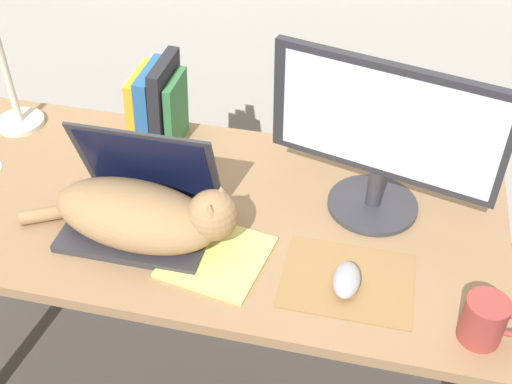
{
  "coord_description": "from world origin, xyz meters",
  "views": [
    {
      "loc": [
        0.39,
        -0.73,
        1.72
      ],
      "look_at": [
        0.15,
        0.3,
        0.83
      ],
      "focal_mm": 45.0,
      "sensor_mm": 36.0,
      "label": 1
    }
  ],
  "objects_px": {
    "cat": "(144,215)",
    "computer_mouse": "(347,280)",
    "mug": "(485,320)",
    "notepad": "(217,257)",
    "laptop": "(143,206)",
    "external_monitor": "(383,136)",
    "book_row": "(158,105)"
  },
  "relations": [
    {
      "from": "external_monitor",
      "to": "book_row",
      "type": "xyz_separation_m",
      "value": [
        -0.57,
        0.14,
        -0.1
      ]
    },
    {
      "from": "laptop",
      "to": "external_monitor",
      "type": "relative_size",
      "value": 0.64
    },
    {
      "from": "cat",
      "to": "external_monitor",
      "type": "bearing_deg",
      "value": 24.24
    },
    {
      "from": "laptop",
      "to": "notepad",
      "type": "bearing_deg",
      "value": -21.15
    },
    {
      "from": "book_row",
      "to": "mug",
      "type": "relative_size",
      "value": 1.92
    },
    {
      "from": "mug",
      "to": "computer_mouse",
      "type": "bearing_deg",
      "value": 165.47
    },
    {
      "from": "computer_mouse",
      "to": "mug",
      "type": "height_order",
      "value": "mug"
    },
    {
      "from": "laptop",
      "to": "mug",
      "type": "height_order",
      "value": "laptop"
    },
    {
      "from": "cat",
      "to": "computer_mouse",
      "type": "xyz_separation_m",
      "value": [
        0.45,
        -0.05,
        -0.05
      ]
    },
    {
      "from": "laptop",
      "to": "notepad",
      "type": "relative_size",
      "value": 1.38
    },
    {
      "from": "computer_mouse",
      "to": "book_row",
      "type": "height_order",
      "value": "book_row"
    },
    {
      "from": "computer_mouse",
      "to": "laptop",
      "type": "bearing_deg",
      "value": 169.0
    },
    {
      "from": "computer_mouse",
      "to": "external_monitor",
      "type": "bearing_deg",
      "value": 83.37
    },
    {
      "from": "laptop",
      "to": "book_row",
      "type": "xyz_separation_m",
      "value": [
        -0.07,
        0.31,
        0.06
      ]
    },
    {
      "from": "book_row",
      "to": "external_monitor",
      "type": "bearing_deg",
      "value": -14.21
    },
    {
      "from": "book_row",
      "to": "computer_mouse",
      "type": "bearing_deg",
      "value": -36.84
    },
    {
      "from": "computer_mouse",
      "to": "notepad",
      "type": "relative_size",
      "value": 0.42
    },
    {
      "from": "book_row",
      "to": "mug",
      "type": "xyz_separation_m",
      "value": [
        0.8,
        -0.47,
        -0.06
      ]
    },
    {
      "from": "laptop",
      "to": "cat",
      "type": "height_order",
      "value": "laptop"
    },
    {
      "from": "book_row",
      "to": "notepad",
      "type": "xyz_separation_m",
      "value": [
        0.26,
        -0.39,
        -0.1
      ]
    },
    {
      "from": "laptop",
      "to": "book_row",
      "type": "height_order",
      "value": "laptop"
    },
    {
      "from": "cat",
      "to": "computer_mouse",
      "type": "height_order",
      "value": "cat"
    },
    {
      "from": "laptop",
      "to": "computer_mouse",
      "type": "distance_m",
      "value": 0.48
    },
    {
      "from": "cat",
      "to": "book_row",
      "type": "bearing_deg",
      "value": 104.79
    },
    {
      "from": "cat",
      "to": "external_monitor",
      "type": "distance_m",
      "value": 0.54
    },
    {
      "from": "cat",
      "to": "notepad",
      "type": "relative_size",
      "value": 2.16
    },
    {
      "from": "book_row",
      "to": "notepad",
      "type": "distance_m",
      "value": 0.48
    },
    {
      "from": "external_monitor",
      "to": "computer_mouse",
      "type": "xyz_separation_m",
      "value": [
        -0.03,
        -0.26,
        -0.18
      ]
    },
    {
      "from": "external_monitor",
      "to": "mug",
      "type": "height_order",
      "value": "external_monitor"
    },
    {
      "from": "cat",
      "to": "mug",
      "type": "relative_size",
      "value": 4.14
    },
    {
      "from": "external_monitor",
      "to": "mug",
      "type": "bearing_deg",
      "value": -54.74
    },
    {
      "from": "mug",
      "to": "notepad",
      "type": "bearing_deg",
      "value": 171.02
    }
  ]
}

